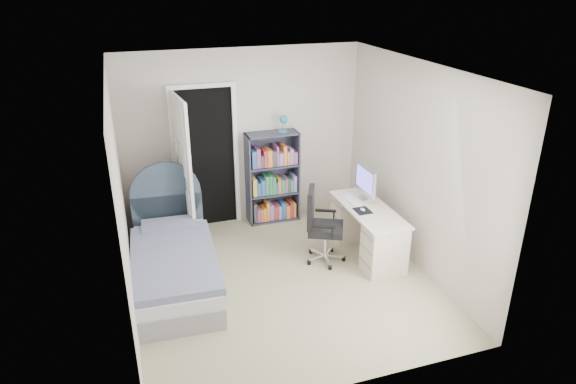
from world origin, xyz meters
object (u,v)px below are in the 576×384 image
object	(u,v)px
bed	(174,262)
office_chair	(320,222)
floor_lamp	(183,200)
bookcase	(272,181)
desk	(367,228)
nightstand	(150,212)

from	to	relation	value
bed	office_chair	distance (m)	1.84
floor_lamp	bookcase	bearing A→B (deg)	11.18
bed	desk	distance (m)	2.47
floor_lamp	nightstand	bearing A→B (deg)	158.02
nightstand	floor_lamp	distance (m)	0.50
floor_lamp	bookcase	world-z (taller)	bookcase
nightstand	bookcase	size ratio (longest dim) A/B	0.39
nightstand	bookcase	xyz separation A→B (m)	(1.76, 0.09, 0.21)
nightstand	desk	size ratio (longest dim) A/B	0.46
nightstand	office_chair	bearing A→B (deg)	-31.73
nightstand	desk	world-z (taller)	desk
bed	nightstand	xyz separation A→B (m)	(-0.16, 1.18, 0.13)
nightstand	desk	bearing A→B (deg)	-25.62
nightstand	bed	bearing A→B (deg)	-82.09
bed	bookcase	size ratio (longest dim) A/B	1.27
floor_lamp	desk	world-z (taller)	floor_lamp
nightstand	bookcase	world-z (taller)	bookcase
floor_lamp	office_chair	xyz separation A→B (m)	(1.55, -1.05, -0.07)
nightstand	office_chair	distance (m)	2.33
bed	floor_lamp	bearing A→B (deg)	75.28
floor_lamp	desk	size ratio (longest dim) A/B	1.11
bookcase	desk	size ratio (longest dim) A/B	1.19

